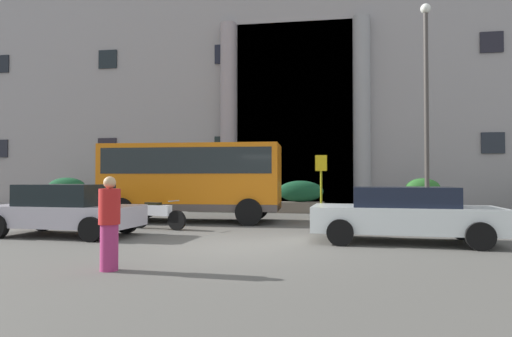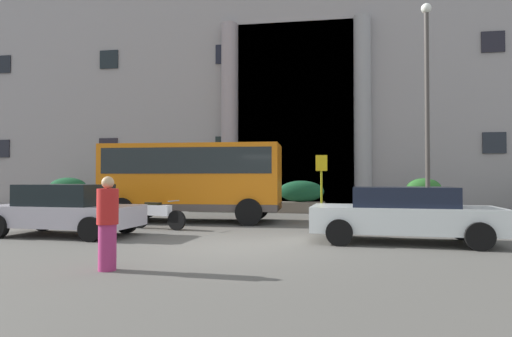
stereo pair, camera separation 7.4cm
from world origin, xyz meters
name	(u,v)px [view 1 (the left image)]	position (x,y,z in m)	size (l,w,h in m)	color
ground_plane	(240,250)	(0.00, 0.00, -0.06)	(80.00, 64.00, 0.12)	#524F4A
office_building_facade	(293,84)	(0.00, 17.48, 7.48)	(41.81, 9.67, 14.96)	gray
orange_minibus	(193,176)	(-2.79, 5.50, 1.65)	(6.38, 2.73, 2.77)	orange
bus_stop_sign	(321,179)	(1.80, 7.05, 1.52)	(0.44, 0.08, 2.45)	#9E9F17
hedge_planter_west	(212,195)	(-3.30, 10.24, 0.77)	(2.13, 0.80, 1.60)	#666A5A
hedge_planter_east	(67,194)	(-11.10, 10.82, 0.78)	(2.17, 0.91, 1.61)	slate
hedge_planter_entrance_left	(301,197)	(0.85, 10.16, 0.70)	(2.15, 0.70, 1.46)	#6F6559
hedge_planter_far_west	(423,196)	(6.30, 10.79, 0.76)	(1.60, 0.83, 1.57)	slate
parked_hatchback_near	(404,214)	(3.82, 1.27, 0.70)	(4.49, 2.24, 1.35)	silver
parked_compact_extra	(65,210)	(-5.07, 1.17, 0.71)	(4.13, 2.14, 1.40)	#B7B1BC
motorcycle_near_kerb	(157,214)	(-3.19, 3.03, 0.46)	(1.96, 0.76, 0.89)	black
pedestrian_woman_dark_dress	(109,223)	(-1.69, -2.86, 0.80)	(0.36, 0.36, 1.59)	#A12C62
lamppost_plaza_centre	(426,94)	(5.93, 8.31, 4.91)	(0.40, 0.40, 8.53)	#3E3935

